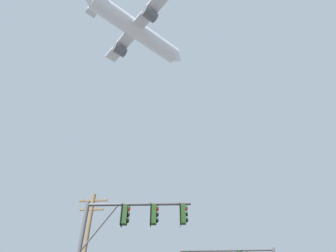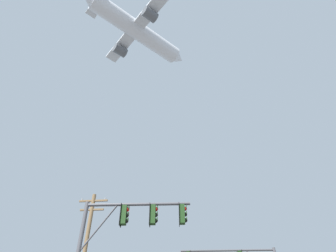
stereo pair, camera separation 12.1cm
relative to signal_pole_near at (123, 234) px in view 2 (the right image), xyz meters
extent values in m
cylinder|color=#4C4C51|center=(0.59, 0.03, 1.42)|extent=(5.05, 0.37, 0.15)
cylinder|color=#4C4C51|center=(-1.17, -0.05, 0.32)|extent=(1.58, 0.15, 2.24)
cube|color=#193814|center=(2.71, 0.12, 0.89)|extent=(0.27, 0.33, 0.90)
cylinder|color=#193814|center=(2.71, 0.12, 1.40)|extent=(0.05, 0.05, 0.12)
cube|color=black|center=(2.57, 0.11, 0.89)|extent=(0.04, 0.46, 1.04)
sphere|color=red|center=(2.86, 0.13, 1.16)|extent=(0.20, 0.20, 0.20)
cylinder|color=#193814|center=(2.92, 0.13, 1.22)|extent=(0.05, 0.21, 0.21)
sphere|color=black|center=(2.86, 0.13, 0.88)|extent=(0.20, 0.20, 0.20)
cylinder|color=#193814|center=(2.92, 0.13, 0.94)|extent=(0.05, 0.21, 0.21)
sphere|color=black|center=(2.86, 0.13, 0.60)|extent=(0.20, 0.20, 0.20)
cylinder|color=#193814|center=(2.92, 0.13, 0.66)|extent=(0.05, 0.21, 0.21)
cube|color=#193814|center=(1.32, 0.06, 0.89)|extent=(0.27, 0.33, 0.90)
cylinder|color=#193814|center=(1.32, 0.06, 1.40)|extent=(0.05, 0.05, 0.12)
cube|color=black|center=(1.18, 0.05, 0.89)|extent=(0.04, 0.46, 1.04)
sphere|color=red|center=(1.47, 0.06, 1.16)|extent=(0.20, 0.20, 0.20)
cylinder|color=#193814|center=(1.53, 0.07, 1.22)|extent=(0.05, 0.21, 0.21)
sphere|color=black|center=(1.47, 0.06, 0.88)|extent=(0.20, 0.20, 0.20)
cylinder|color=#193814|center=(1.53, 0.07, 0.94)|extent=(0.05, 0.21, 0.21)
sphere|color=black|center=(1.47, 0.06, 0.60)|extent=(0.20, 0.20, 0.20)
cylinder|color=#193814|center=(1.53, 0.07, 0.66)|extent=(0.05, 0.21, 0.21)
cube|color=#193814|center=(-0.06, 0.00, 0.89)|extent=(0.27, 0.33, 0.90)
cylinder|color=#193814|center=(-0.06, 0.00, 1.40)|extent=(0.05, 0.05, 0.12)
cube|color=black|center=(-0.20, -0.01, 0.89)|extent=(0.04, 0.46, 1.04)
sphere|color=red|center=(0.08, 0.00, 1.16)|extent=(0.20, 0.20, 0.20)
cylinder|color=#193814|center=(0.15, 0.01, 1.22)|extent=(0.05, 0.21, 0.21)
sphere|color=black|center=(0.08, 0.00, 0.88)|extent=(0.20, 0.20, 0.20)
cylinder|color=#193814|center=(0.15, 0.01, 0.94)|extent=(0.05, 0.21, 0.21)
sphere|color=black|center=(0.08, 0.00, 0.60)|extent=(0.20, 0.20, 0.20)
cylinder|color=#193814|center=(0.15, 0.01, 0.66)|extent=(0.05, 0.21, 0.21)
cylinder|color=#4C4C51|center=(5.63, 9.05, 1.44)|extent=(6.76, 0.36, 0.15)
cylinder|color=#193814|center=(2.79, 8.97, 1.43)|extent=(0.05, 0.05, 0.12)
cylinder|color=#193814|center=(6.51, 9.08, 1.43)|extent=(0.05, 0.05, 0.12)
cube|color=brown|center=(-4.23, 6.89, 4.67)|extent=(2.20, 0.12, 0.12)
cube|color=brown|center=(-4.23, 6.89, 3.97)|extent=(1.80, 0.12, 0.12)
cylinder|color=gray|center=(-5.13, 6.89, 4.79)|extent=(0.10, 0.10, 0.18)
cylinder|color=gray|center=(-3.33, 6.89, 4.79)|extent=(0.10, 0.10, 0.18)
cylinder|color=white|center=(-4.72, 15.22, 39.90)|extent=(14.56, 14.27, 3.08)
cone|color=white|center=(2.18, 21.93, 39.90)|extent=(3.56, 3.57, 2.92)
cube|color=silver|center=(-5.07, 14.89, 39.44)|extent=(12.91, 13.20, 0.35)
cylinder|color=#595B60|center=(-8.26, 18.17, 38.52)|extent=(2.86, 2.85, 1.73)
cylinder|color=#595B60|center=(-1.88, 11.61, 38.52)|extent=(2.86, 2.85, 1.73)
cube|color=silver|center=(-10.24, 9.86, 40.19)|extent=(5.26, 5.35, 0.19)
camera|label=1|loc=(3.00, -12.96, -3.99)|focal=30.04mm
camera|label=2|loc=(3.12, -12.95, -3.99)|focal=30.04mm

